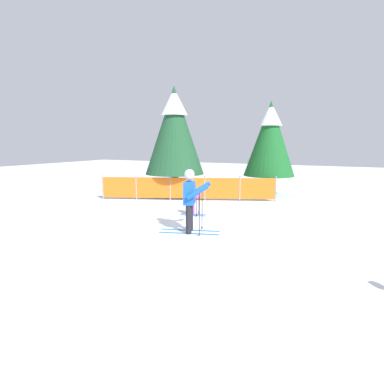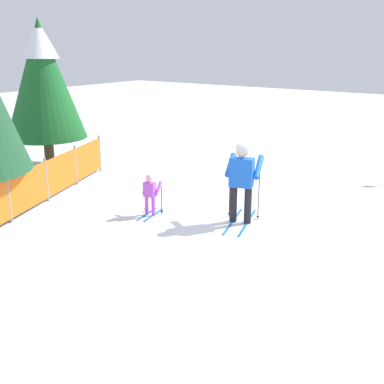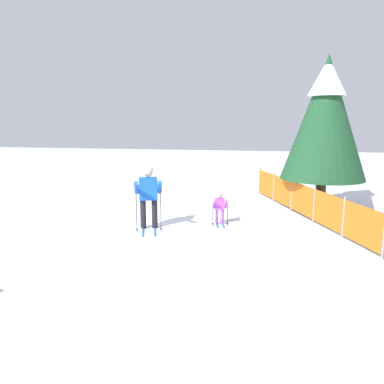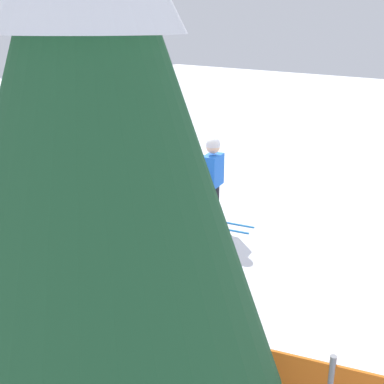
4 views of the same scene
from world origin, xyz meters
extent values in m
plane|color=white|center=(0.00, 0.00, 0.00)|extent=(60.00, 60.00, 0.00)
cube|color=#1966B2|center=(-0.27, 0.26, 0.01)|extent=(1.65, 0.55, 0.02)
cube|color=#1966B2|center=(-0.18, -0.05, 0.01)|extent=(1.65, 0.55, 0.02)
cylinder|color=black|center=(-0.27, 0.26, 0.43)|extent=(0.16, 0.16, 0.81)
cylinder|color=black|center=(-0.18, -0.05, 0.43)|extent=(0.16, 0.16, 0.81)
cube|color=blue|center=(-0.23, 0.11, 1.15)|extent=(0.42, 0.57, 0.63)
cylinder|color=blue|center=(-0.06, 0.49, 1.23)|extent=(0.63, 0.30, 0.45)
cylinder|color=blue|center=(0.13, -0.11, 1.23)|extent=(0.63, 0.30, 0.45)
sphere|color=#D8AD8C|center=(-0.23, 0.11, 1.62)|extent=(0.27, 0.27, 0.27)
sphere|color=silver|center=(-0.23, 0.11, 1.67)|extent=(0.28, 0.28, 0.28)
cylinder|color=black|center=(-0.01, 0.52, 0.63)|extent=(0.02, 0.02, 1.26)
cylinder|color=black|center=(-0.01, 0.52, 0.06)|extent=(0.07, 0.07, 0.01)
cylinder|color=black|center=(0.18, -0.12, 0.63)|extent=(0.02, 0.02, 1.26)
cylinder|color=black|center=(0.18, -0.12, 0.06)|extent=(0.07, 0.07, 0.01)
cube|color=#1966B2|center=(-1.05, 2.12, 0.01)|extent=(0.90, 0.24, 0.02)
cube|color=#1966B2|center=(-1.01, 1.95, 0.01)|extent=(0.90, 0.24, 0.02)
cylinder|color=#B24CD8|center=(-1.05, 2.12, 0.24)|extent=(0.09, 0.09, 0.43)
cylinder|color=#B24CD8|center=(-1.01, 1.95, 0.24)|extent=(0.09, 0.09, 0.43)
cube|color=#B24CD8|center=(-1.03, 2.04, 0.62)|extent=(0.21, 0.29, 0.33)
cylinder|color=#B24CD8|center=(-0.95, 2.22, 0.63)|extent=(0.30, 0.13, 0.29)
cylinder|color=#B24CD8|center=(-0.87, 1.90, 0.63)|extent=(0.30, 0.13, 0.29)
sphere|color=#D8AD8C|center=(-1.03, 2.04, 0.87)|extent=(0.14, 0.14, 0.14)
sphere|color=pink|center=(-1.03, 2.04, 0.90)|extent=(0.15, 0.15, 0.15)
cylinder|color=black|center=(-0.90, 2.28, 0.33)|extent=(0.02, 0.02, 0.67)
cylinder|color=black|center=(-0.90, 2.28, 0.06)|extent=(0.07, 0.07, 0.01)
cylinder|color=black|center=(-0.81, 1.86, 0.33)|extent=(0.02, 0.02, 0.67)
cylinder|color=black|center=(-0.81, 1.86, 0.06)|extent=(0.07, 0.07, 0.01)
cylinder|color=gray|center=(-3.19, 4.23, 0.56)|extent=(0.06, 0.06, 1.11)
cylinder|color=gray|center=(-1.74, 4.79, 0.56)|extent=(0.06, 0.06, 1.11)
cube|color=orange|center=(-2.46, 4.51, 0.56)|extent=(1.46, 0.59, 0.93)
cone|color=#1F4E2D|center=(-3.47, 5.20, 3.12)|extent=(2.78, 2.78, 4.06)
cylinder|color=black|center=(5.23, -2.00, 0.62)|extent=(0.05, 0.05, 1.23)
cylinder|color=red|center=(5.23, -1.97, 1.07)|extent=(0.06, 0.28, 0.28)
camera|label=1|loc=(3.40, -7.37, 2.51)|focal=28.00mm
camera|label=2|loc=(-8.96, -4.85, 3.81)|focal=45.00mm
camera|label=3|loc=(9.68, 3.29, 2.99)|focal=35.00mm
camera|label=4|loc=(-6.10, 7.10, 3.87)|focal=45.00mm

